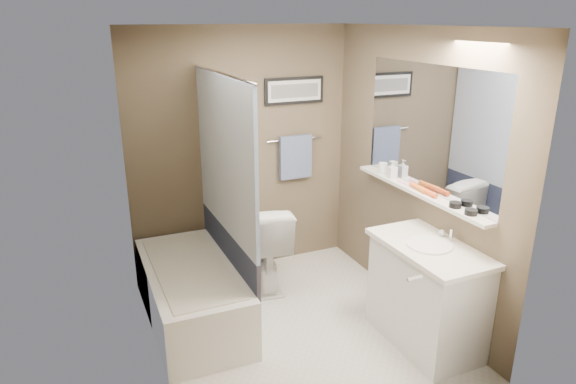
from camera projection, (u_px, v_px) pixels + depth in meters
name	position (u px, v px, depth m)	size (l,w,h in m)	color
ground	(295.00, 327.00, 4.29)	(2.50, 2.50, 0.00)	silver
ceiling	(297.00, 29.00, 3.52)	(2.20, 2.50, 0.04)	white
wall_back	(243.00, 154.00, 4.96)	(2.20, 0.04, 2.40)	brown
wall_front	(389.00, 257.00, 2.84)	(2.20, 0.04, 2.40)	brown
wall_left	(152.00, 212.00, 3.48)	(0.04, 2.50, 2.40)	brown
wall_right	(412.00, 175.00, 4.32)	(0.04, 2.50, 2.40)	brown
tile_surround	(141.00, 216.00, 3.98)	(0.02, 1.55, 2.00)	tan
curtain_rod	(221.00, 74.00, 3.90)	(0.02, 0.02, 1.55)	silver
curtain_upper	(225.00, 156.00, 4.11)	(0.03, 1.45, 1.28)	white
curtain_lower	(229.00, 249.00, 4.38)	(0.03, 1.45, 0.36)	#2A324F
mirror	(429.00, 129.00, 4.06)	(0.02, 1.60, 1.00)	silver
shelf	(418.00, 192.00, 4.20)	(0.12, 1.60, 0.03)	silver
towel_bar	(295.00, 139.00, 5.13)	(0.02, 0.02, 0.60)	silver
towel	(296.00, 157.00, 5.17)	(0.34, 0.05, 0.44)	#899DC8
art_frame	(294.00, 91.00, 4.99)	(0.62, 0.03, 0.26)	black
art_mat	(295.00, 91.00, 4.98)	(0.56, 0.00, 0.20)	white
art_image	(295.00, 91.00, 4.98)	(0.50, 0.00, 0.13)	#595959
door	(464.00, 271.00, 3.10)	(0.80, 0.02, 2.00)	silver
door_handle	(415.00, 278.00, 3.02)	(0.02, 0.02, 0.10)	silver
bathtub	(192.00, 294.00, 4.31)	(0.70, 1.50, 0.50)	white
tub_rim	(190.00, 268.00, 4.23)	(0.56, 1.36, 0.02)	beige
toilet	(262.00, 243.00, 4.88)	(0.47, 0.82, 0.84)	white
vanity	(426.00, 297.00, 3.98)	(0.50, 0.90, 0.80)	white
countertop	(430.00, 248.00, 3.84)	(0.54, 0.96, 0.04)	white
sink_basin	(429.00, 245.00, 3.83)	(0.34, 0.34, 0.01)	white
faucet_spout	(451.00, 235.00, 3.89)	(0.02, 0.02, 0.10)	white
faucet_knob	(442.00, 233.00, 3.99)	(0.05, 0.05, 0.05)	silver
candle_bowl_near	(471.00, 212.00, 3.67)	(0.09, 0.09, 0.04)	black
candle_bowl_far	(455.00, 205.00, 3.81)	(0.09, 0.09, 0.04)	black
hair_brush_front	(428.00, 192.00, 4.09)	(0.04, 0.04, 0.22)	#E35120
hair_brush_back	(418.00, 188.00, 4.19)	(0.04, 0.04, 0.22)	orange
pink_comb	(404.00, 183.00, 4.36)	(0.03, 0.16, 0.01)	pink
glass_jar	(383.00, 168.00, 4.63)	(0.08, 0.08, 0.10)	silver
soap_bottle	(392.00, 170.00, 4.49)	(0.07, 0.07, 0.15)	#999999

